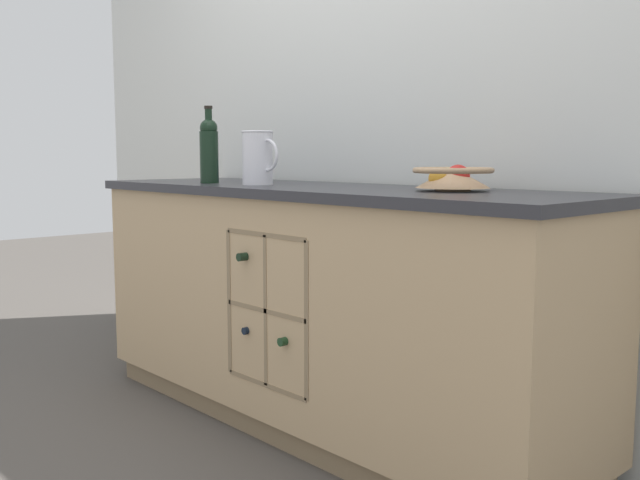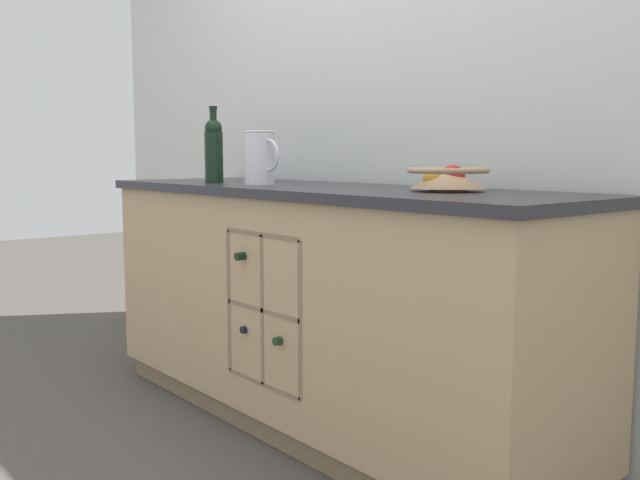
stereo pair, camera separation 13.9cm
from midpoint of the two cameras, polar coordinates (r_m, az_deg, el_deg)
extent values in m
plane|color=#4C4742|center=(2.83, 1.46, -14.48)|extent=(14.00, 14.00, 0.00)
cube|color=silver|center=(2.90, 7.14, 11.69)|extent=(4.54, 0.06, 2.55)
cube|color=#8B7354|center=(2.81, 1.46, -13.62)|extent=(2.08, 0.53, 0.09)
cube|color=tan|center=(2.69, 1.49, -4.83)|extent=(2.14, 0.59, 0.79)
cube|color=#2D2D33|center=(2.64, 1.52, 3.95)|extent=(2.18, 0.63, 0.03)
cube|color=#8B7354|center=(2.53, -1.20, -5.35)|extent=(0.43, 0.01, 0.53)
cube|color=#8B7354|center=(2.67, -4.94, -4.74)|extent=(0.02, 0.10, 0.53)
cube|color=#8B7354|center=(2.34, 1.06, -6.36)|extent=(0.02, 0.10, 0.53)
cube|color=#8B7354|center=(2.57, -2.12, -11.26)|extent=(0.43, 0.10, 0.02)
cube|color=#8B7354|center=(2.50, -2.14, -5.50)|extent=(0.43, 0.10, 0.02)
cube|color=#8B7354|center=(2.45, -2.17, 0.52)|extent=(0.43, 0.10, 0.02)
cube|color=#8B7354|center=(2.50, -2.14, -5.50)|extent=(0.02, 0.10, 0.53)
cylinder|color=black|center=(2.67, -1.54, -6.64)|extent=(0.07, 0.19, 0.07)
cylinder|color=black|center=(2.59, -3.97, -7.08)|extent=(0.03, 0.08, 0.03)
cylinder|color=#19381E|center=(2.50, 1.34, -7.47)|extent=(0.08, 0.19, 0.08)
cylinder|color=#19381E|center=(2.42, -1.18, -7.99)|extent=(0.03, 0.08, 0.03)
cylinder|color=black|center=(2.62, -1.61, -0.97)|extent=(0.08, 0.21, 0.08)
cylinder|color=black|center=(2.53, -4.29, -1.26)|extent=(0.03, 0.09, 0.03)
cylinder|color=tan|center=(2.30, 11.90, 3.96)|extent=(0.12, 0.12, 0.01)
cone|color=tan|center=(2.30, 11.92, 4.89)|extent=(0.24, 0.24, 0.06)
torus|color=tan|center=(2.30, 11.94, 5.47)|extent=(0.26, 0.26, 0.02)
sphere|color=red|center=(2.30, 12.31, 4.95)|extent=(0.08, 0.08, 0.08)
sphere|color=#7FA838|center=(2.36, 11.55, 4.88)|extent=(0.07, 0.07, 0.07)
sphere|color=gold|center=(2.28, 10.77, 4.83)|extent=(0.06, 0.06, 0.06)
cylinder|color=white|center=(2.78, -3.41, 6.58)|extent=(0.12, 0.12, 0.21)
torus|color=white|center=(2.78, -3.43, 8.63)|extent=(0.12, 0.12, 0.01)
torus|color=white|center=(2.73, -2.64, 6.80)|extent=(0.12, 0.01, 0.12)
cylinder|color=#385684|center=(3.06, -3.53, 5.58)|extent=(0.07, 0.07, 0.10)
torus|color=#385684|center=(3.03, -3.09, 5.60)|extent=(0.07, 0.01, 0.07)
cylinder|color=black|center=(2.96, -7.15, 6.58)|extent=(0.08, 0.08, 0.21)
sphere|color=black|center=(2.97, -7.18, 8.87)|extent=(0.07, 0.07, 0.07)
cylinder|color=black|center=(2.97, -7.19, 9.48)|extent=(0.03, 0.03, 0.09)
cylinder|color=black|center=(2.97, -7.21, 10.46)|extent=(0.03, 0.03, 0.01)
camera|label=1|loc=(0.07, -88.49, 0.18)|focal=40.00mm
camera|label=2|loc=(0.07, 91.51, -0.18)|focal=40.00mm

